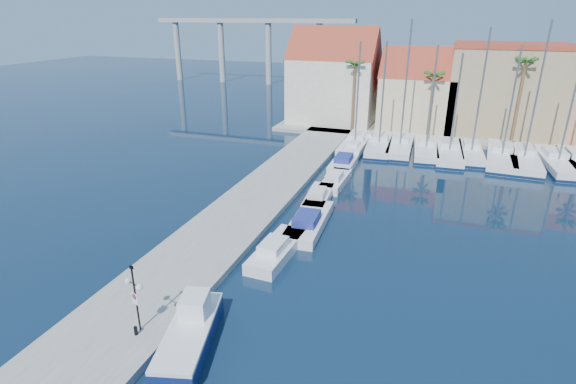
% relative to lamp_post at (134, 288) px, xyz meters
% --- Properties ---
extents(ground, '(260.00, 260.00, 0.00)m').
position_rel_lamp_post_xyz_m(ground, '(7.62, 2.84, -2.95)').
color(ground, black).
rests_on(ground, ground).
extents(quay_west, '(6.00, 77.00, 0.50)m').
position_rel_lamp_post_xyz_m(quay_west, '(-1.38, 16.34, -2.70)').
color(quay_west, gray).
rests_on(quay_west, ground).
extents(shore_north, '(54.00, 16.00, 0.50)m').
position_rel_lamp_post_xyz_m(shore_north, '(17.62, 50.84, -2.70)').
color(shore_north, gray).
rests_on(shore_north, ground).
extents(lamp_post, '(1.22, 0.63, 3.74)m').
position_rel_lamp_post_xyz_m(lamp_post, '(0.00, 0.00, 0.00)').
color(lamp_post, black).
rests_on(lamp_post, quay_west).
extents(bollard, '(0.18, 0.18, 0.46)m').
position_rel_lamp_post_xyz_m(bollard, '(0.06, -0.40, -2.22)').
color(bollard, black).
rests_on(bollard, quay_west).
extents(fishing_boat, '(3.53, 6.44, 2.14)m').
position_rel_lamp_post_xyz_m(fishing_boat, '(2.68, 0.43, -2.24)').
color(fishing_boat, navy).
rests_on(fishing_boat, ground).
extents(motorboat_west_0, '(2.36, 6.47, 1.40)m').
position_rel_lamp_post_xyz_m(motorboat_west_0, '(3.65, 10.07, -2.44)').
color(motorboat_west_0, white).
rests_on(motorboat_west_0, ground).
extents(motorboat_west_1, '(2.75, 7.60, 1.40)m').
position_rel_lamp_post_xyz_m(motorboat_west_1, '(4.44, 14.99, -2.44)').
color(motorboat_west_1, white).
rests_on(motorboat_west_1, ground).
extents(motorboat_west_2, '(2.33, 6.01, 1.40)m').
position_rel_lamp_post_xyz_m(motorboat_west_2, '(3.79, 20.11, -2.44)').
color(motorboat_west_2, white).
rests_on(motorboat_west_2, ground).
extents(motorboat_west_3, '(2.02, 5.97, 1.40)m').
position_rel_lamp_post_xyz_m(motorboat_west_3, '(4.21, 24.77, -2.44)').
color(motorboat_west_3, white).
rests_on(motorboat_west_3, ground).
extents(motorboat_west_4, '(2.48, 7.40, 1.40)m').
position_rel_lamp_post_xyz_m(motorboat_west_4, '(3.75, 30.91, -2.44)').
color(motorboat_west_4, white).
rests_on(motorboat_west_4, ground).
extents(motorboat_west_5, '(1.99, 5.34, 1.40)m').
position_rel_lamp_post_xyz_m(motorboat_west_5, '(3.78, 36.35, -2.44)').
color(motorboat_west_5, white).
rests_on(motorboat_west_5, ground).
extents(motorboat_west_6, '(1.83, 5.26, 1.40)m').
position_rel_lamp_post_xyz_m(motorboat_west_6, '(4.54, 41.49, -2.44)').
color(motorboat_west_6, white).
rests_on(motorboat_west_6, ground).
extents(sailboat_0, '(2.89, 10.68, 12.59)m').
position_rel_lamp_post_xyz_m(sailboat_0, '(3.46, 38.48, -2.38)').
color(sailboat_0, white).
rests_on(sailboat_0, ground).
extents(sailboat_1, '(3.50, 10.68, 12.62)m').
position_rel_lamp_post_xyz_m(sailboat_1, '(6.31, 38.85, -2.37)').
color(sailboat_1, white).
rests_on(sailboat_1, ground).
extents(sailboat_2, '(3.05, 10.44, 14.97)m').
position_rel_lamp_post_xyz_m(sailboat_2, '(8.80, 39.08, -2.34)').
color(sailboat_2, white).
rests_on(sailboat_2, ground).
extents(sailboat_3, '(3.43, 10.32, 12.34)m').
position_rel_lamp_post_xyz_m(sailboat_3, '(11.80, 38.78, -2.37)').
color(sailboat_3, white).
rests_on(sailboat_3, ground).
extents(sailboat_4, '(3.31, 11.08, 11.59)m').
position_rel_lamp_post_xyz_m(sailboat_4, '(14.45, 38.46, -2.39)').
color(sailboat_4, white).
rests_on(sailboat_4, ground).
extents(sailboat_5, '(2.85, 9.26, 14.20)m').
position_rel_lamp_post_xyz_m(sailboat_5, '(16.83, 38.96, -2.33)').
color(sailboat_5, white).
rests_on(sailboat_5, ground).
extents(sailboat_6, '(3.96, 11.98, 12.52)m').
position_rel_lamp_post_xyz_m(sailboat_6, '(20.07, 38.73, -2.39)').
color(sailboat_6, white).
rests_on(sailboat_6, ground).
extents(sailboat_7, '(3.35, 11.59, 14.99)m').
position_rel_lamp_post_xyz_m(sailboat_7, '(22.25, 38.47, -2.36)').
color(sailboat_7, white).
rests_on(sailboat_7, ground).
extents(sailboat_8, '(3.91, 11.40, 13.87)m').
position_rel_lamp_post_xyz_m(sailboat_8, '(25.48, 38.35, -2.37)').
color(sailboat_8, white).
rests_on(sailboat_8, ground).
extents(building_0, '(12.30, 9.00, 13.50)m').
position_rel_lamp_post_xyz_m(building_0, '(-2.38, 49.84, 3.57)').
color(building_0, beige).
rests_on(building_0, shore_north).
extents(building_1, '(10.30, 8.00, 11.00)m').
position_rel_lamp_post_xyz_m(building_1, '(9.62, 49.84, 2.34)').
color(building_1, '#C5B28B').
rests_on(building_1, shore_north).
extents(building_2, '(14.20, 10.20, 11.50)m').
position_rel_lamp_post_xyz_m(building_2, '(20.62, 50.84, 3.31)').
color(building_2, tan).
rests_on(building_2, shore_north).
extents(palm_0, '(2.60, 2.60, 10.15)m').
position_rel_lamp_post_xyz_m(palm_0, '(1.62, 44.84, 6.13)').
color(palm_0, brown).
rests_on(palm_0, shore_north).
extents(palm_1, '(2.60, 2.60, 9.15)m').
position_rel_lamp_post_xyz_m(palm_1, '(11.62, 44.84, 5.18)').
color(palm_1, brown).
rests_on(palm_1, shore_north).
extents(palm_2, '(2.60, 2.60, 11.15)m').
position_rel_lamp_post_xyz_m(palm_2, '(21.62, 44.84, 7.06)').
color(palm_2, brown).
rests_on(palm_2, shore_north).
extents(viaduct, '(48.00, 2.20, 14.45)m').
position_rel_lamp_post_xyz_m(viaduct, '(-31.45, 84.84, 7.30)').
color(viaduct, '#9E9E99').
rests_on(viaduct, ground).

